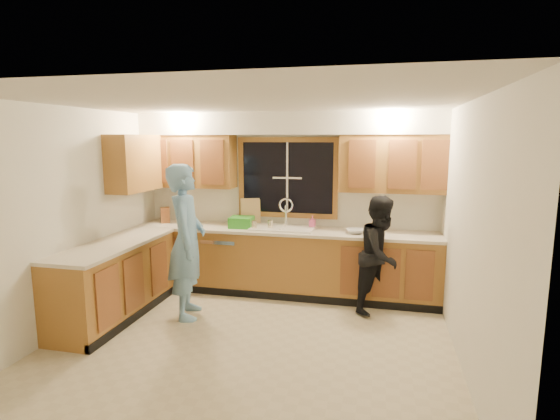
{
  "coord_description": "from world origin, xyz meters",
  "views": [
    {
      "loc": [
        1.29,
        -4.15,
        2.14
      ],
      "look_at": [
        0.18,
        0.65,
        1.34
      ],
      "focal_mm": 28.0,
      "sensor_mm": 36.0,
      "label": 1
    }
  ],
  "objects_px": {
    "soap_bottle": "(312,222)",
    "woman": "(381,254)",
    "dishwasher": "(225,261)",
    "dish_crate": "(242,222)",
    "stove": "(85,297)",
    "bowl": "(355,231)",
    "sink": "(283,233)",
    "knife_block": "(165,215)",
    "man": "(187,241)"
  },
  "relations": [
    {
      "from": "sink",
      "to": "soap_bottle",
      "type": "distance_m",
      "value": 0.44
    },
    {
      "from": "dishwasher",
      "to": "knife_block",
      "type": "xyz_separation_m",
      "value": [
        -0.94,
        0.06,
        0.63
      ]
    },
    {
      "from": "stove",
      "to": "bowl",
      "type": "xyz_separation_m",
      "value": [
        2.79,
        1.74,
        0.5
      ]
    },
    {
      "from": "dish_crate",
      "to": "dishwasher",
      "type": "bearing_deg",
      "value": 177.63
    },
    {
      "from": "bowl",
      "to": "knife_block",
      "type": "bearing_deg",
      "value": 177.45
    },
    {
      "from": "soap_bottle",
      "to": "bowl",
      "type": "bearing_deg",
      "value": -20.07
    },
    {
      "from": "dishwasher",
      "to": "bowl",
      "type": "xyz_separation_m",
      "value": [
        1.84,
        -0.07,
        0.54
      ]
    },
    {
      "from": "sink",
      "to": "man",
      "type": "relative_size",
      "value": 0.46
    },
    {
      "from": "dishwasher",
      "to": "stove",
      "type": "distance_m",
      "value": 2.04
    },
    {
      "from": "sink",
      "to": "dish_crate",
      "type": "height_order",
      "value": "sink"
    },
    {
      "from": "dishwasher",
      "to": "knife_block",
      "type": "distance_m",
      "value": 1.13
    },
    {
      "from": "man",
      "to": "bowl",
      "type": "relative_size",
      "value": 7.85
    },
    {
      "from": "dishwasher",
      "to": "dish_crate",
      "type": "xyz_separation_m",
      "value": [
        0.26,
        -0.01,
        0.58
      ]
    },
    {
      "from": "dishwasher",
      "to": "man",
      "type": "height_order",
      "value": "man"
    },
    {
      "from": "sink",
      "to": "knife_block",
      "type": "height_order",
      "value": "sink"
    },
    {
      "from": "man",
      "to": "bowl",
      "type": "xyz_separation_m",
      "value": [
        1.94,
        0.96,
        0.02
      ]
    },
    {
      "from": "woman",
      "to": "dishwasher",
      "type": "bearing_deg",
      "value": 113.17
    },
    {
      "from": "sink",
      "to": "bowl",
      "type": "relative_size",
      "value": 3.63
    },
    {
      "from": "knife_block",
      "to": "bowl",
      "type": "distance_m",
      "value": 2.79
    },
    {
      "from": "stove",
      "to": "bowl",
      "type": "height_order",
      "value": "bowl"
    },
    {
      "from": "sink",
      "to": "dish_crate",
      "type": "relative_size",
      "value": 2.72
    },
    {
      "from": "soap_bottle",
      "to": "woman",
      "type": "bearing_deg",
      "value": -28.19
    },
    {
      "from": "bowl",
      "to": "sink",
      "type": "bearing_deg",
      "value": 175.19
    },
    {
      "from": "sink",
      "to": "soap_bottle",
      "type": "height_order",
      "value": "sink"
    },
    {
      "from": "man",
      "to": "knife_block",
      "type": "bearing_deg",
      "value": 20.69
    },
    {
      "from": "dishwasher",
      "to": "woman",
      "type": "distance_m",
      "value": 2.24
    },
    {
      "from": "dishwasher",
      "to": "bowl",
      "type": "bearing_deg",
      "value": -2.14
    },
    {
      "from": "sink",
      "to": "knife_block",
      "type": "relative_size",
      "value": 3.72
    },
    {
      "from": "woman",
      "to": "stove",
      "type": "bearing_deg",
      "value": 147.31
    },
    {
      "from": "woman",
      "to": "bowl",
      "type": "relative_size",
      "value": 6.19
    },
    {
      "from": "knife_block",
      "to": "dish_crate",
      "type": "distance_m",
      "value": 1.21
    },
    {
      "from": "stove",
      "to": "dish_crate",
      "type": "relative_size",
      "value": 2.85
    },
    {
      "from": "sink",
      "to": "dishwasher",
      "type": "distance_m",
      "value": 0.96
    },
    {
      "from": "dish_crate",
      "to": "bowl",
      "type": "relative_size",
      "value": 1.33
    },
    {
      "from": "dishwasher",
      "to": "dish_crate",
      "type": "bearing_deg",
      "value": -2.37
    },
    {
      "from": "bowl",
      "to": "dish_crate",
      "type": "bearing_deg",
      "value": 177.9
    },
    {
      "from": "knife_block",
      "to": "bowl",
      "type": "xyz_separation_m",
      "value": [
        2.78,
        -0.12,
        -0.09
      ]
    },
    {
      "from": "sink",
      "to": "woman",
      "type": "xyz_separation_m",
      "value": [
        1.33,
        -0.37,
        -0.13
      ]
    },
    {
      "from": "dishwasher",
      "to": "stove",
      "type": "relative_size",
      "value": 0.91
    },
    {
      "from": "stove",
      "to": "woman",
      "type": "height_order",
      "value": "woman"
    },
    {
      "from": "man",
      "to": "dish_crate",
      "type": "relative_size",
      "value": 5.89
    },
    {
      "from": "man",
      "to": "knife_block",
      "type": "xyz_separation_m",
      "value": [
        -0.84,
        1.08,
        0.11
      ]
    },
    {
      "from": "woman",
      "to": "man",
      "type": "bearing_deg",
      "value": 138.77
    },
    {
      "from": "knife_block",
      "to": "soap_bottle",
      "type": "xyz_separation_m",
      "value": [
        2.18,
        0.1,
        -0.03
      ]
    },
    {
      "from": "man",
      "to": "soap_bottle",
      "type": "height_order",
      "value": "man"
    },
    {
      "from": "stove",
      "to": "bowl",
      "type": "distance_m",
      "value": 3.33
    },
    {
      "from": "dishwasher",
      "to": "soap_bottle",
      "type": "bearing_deg",
      "value": 6.98
    },
    {
      "from": "woman",
      "to": "soap_bottle",
      "type": "height_order",
      "value": "woman"
    },
    {
      "from": "dishwasher",
      "to": "soap_bottle",
      "type": "relative_size",
      "value": 4.7
    },
    {
      "from": "dishwasher",
      "to": "stove",
      "type": "xyz_separation_m",
      "value": [
        -0.95,
        -1.81,
        0.04
      ]
    }
  ]
}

